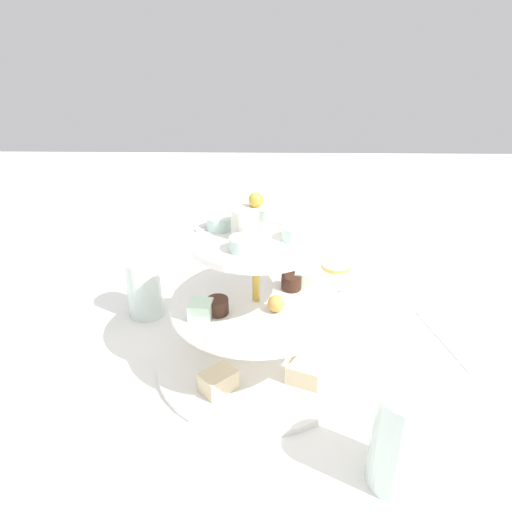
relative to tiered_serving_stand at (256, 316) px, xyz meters
name	(u,v)px	position (x,y,z in m)	size (l,w,h in m)	color
ground_plane	(256,363)	(0.00, 0.00, -0.09)	(2.40, 2.40, 0.00)	white
tiered_serving_stand	(256,316)	(0.00, 0.00, 0.00)	(0.30, 0.30, 0.28)	white
water_glass_tall_right	(402,439)	(-0.16, 0.21, -0.02)	(0.07, 0.07, 0.13)	silver
water_glass_short_left	(262,261)	(-0.01, -0.26, -0.05)	(0.06, 0.06, 0.08)	silver
teacup_with_saucer	(335,276)	(-0.15, -0.23, -0.06)	(0.09, 0.09, 0.05)	white
butter_knife_left	(66,495)	(0.21, 0.23, -0.08)	(0.17, 0.01, 0.00)	silver
butter_knife_right	(444,340)	(-0.31, -0.06, -0.08)	(0.17, 0.01, 0.00)	silver
water_glass_mid_back	(144,288)	(0.20, -0.13, -0.03)	(0.06, 0.06, 0.11)	silver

